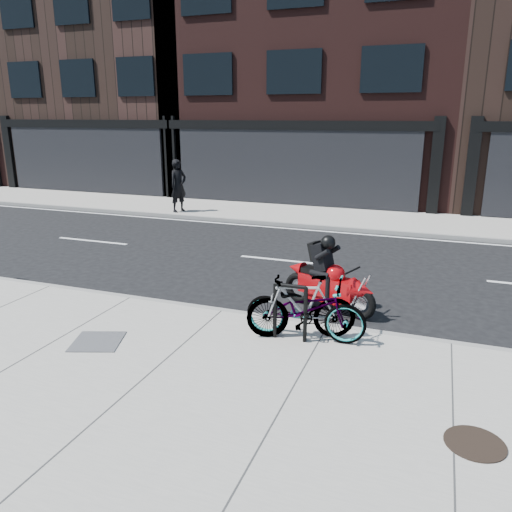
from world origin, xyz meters
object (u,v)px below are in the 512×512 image
at_px(pedestrian, 178,186).
at_px(manhole_cover, 475,443).
at_px(utility_grate, 97,341).
at_px(bike_rack, 290,307).
at_px(bicycle_front, 305,308).
at_px(bicycle_rear, 301,307).
at_px(motorcycle, 333,281).

height_order(pedestrian, manhole_cover, pedestrian).
height_order(manhole_cover, utility_grate, same).
distance_m(bike_rack, bicycle_front, 0.26).
xyz_separation_m(pedestrian, utility_grate, (4.19, -10.40, -0.96)).
bearing_deg(bicycle_front, utility_grate, 109.76).
bearing_deg(manhole_cover, utility_grate, 172.79).
bearing_deg(pedestrian, bike_rack, -120.47).
relative_size(bicycle_rear, utility_grate, 2.35).
xyz_separation_m(bike_rack, manhole_cover, (2.69, -1.86, -0.55)).
distance_m(motorcycle, pedestrian, 10.53).
relative_size(bike_rack, manhole_cover, 1.43).
distance_m(bicycle_front, manhole_cover, 3.22).
xyz_separation_m(bicycle_front, bicycle_rear, (-0.07, 0.00, 0.02)).
height_order(pedestrian, utility_grate, pedestrian).
bearing_deg(utility_grate, manhole_cover, -7.21).
height_order(bike_rack, manhole_cover, bike_rack).
bearing_deg(utility_grate, bicycle_rear, 23.26).
height_order(motorcycle, manhole_cover, motorcycle).
distance_m(bike_rack, manhole_cover, 3.31).
height_order(bike_rack, bicycle_front, bicycle_front).
relative_size(motorcycle, manhole_cover, 2.91).
bearing_deg(bike_rack, pedestrian, 127.36).
height_order(motorcycle, pedestrian, pedestrian).
distance_m(bicycle_front, pedestrian, 11.65).
xyz_separation_m(motorcycle, manhole_cover, (2.36, -3.60, -0.47)).
bearing_deg(utility_grate, pedestrian, 111.93).
xyz_separation_m(bicycle_rear, manhole_cover, (2.54, -2.00, -0.52)).
distance_m(bike_rack, utility_grate, 3.14).
height_order(bicycle_rear, manhole_cover, bicycle_rear).
bearing_deg(manhole_cover, bicycle_rear, 141.80).
bearing_deg(pedestrian, bicycle_front, -119.23).
xyz_separation_m(bicycle_front, pedestrian, (-7.26, 9.10, 0.46)).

